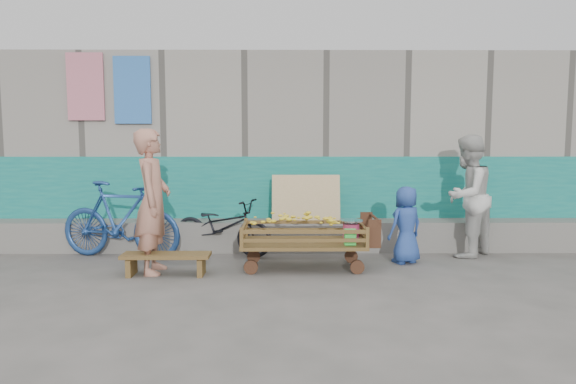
{
  "coord_description": "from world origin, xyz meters",
  "views": [
    {
      "loc": [
        -0.02,
        -5.26,
        1.67
      ],
      "look_at": [
        0.03,
        1.2,
        1.0
      ],
      "focal_mm": 32.0,
      "sensor_mm": 36.0,
      "label": 1
    }
  ],
  "objects_px": {
    "banana_cart": "(301,230)",
    "bicycle_dark": "(222,227)",
    "vendor_man": "(153,201)",
    "child": "(406,225)",
    "bench": "(166,259)",
    "woman": "(467,196)",
    "bicycle_blue": "(120,220)"
  },
  "relations": [
    {
      "from": "banana_cart",
      "to": "bicycle_dark",
      "type": "xyz_separation_m",
      "value": [
        -1.11,
        0.8,
        -0.09
      ]
    },
    {
      "from": "bicycle_dark",
      "to": "banana_cart",
      "type": "bearing_deg",
      "value": -104.59
    },
    {
      "from": "vendor_man",
      "to": "child",
      "type": "relative_size",
      "value": 1.72
    },
    {
      "from": "bench",
      "to": "woman",
      "type": "xyz_separation_m",
      "value": [
        4.04,
        1.01,
        0.67
      ]
    },
    {
      "from": "vendor_man",
      "to": "woman",
      "type": "distance_m",
      "value": 4.31
    },
    {
      "from": "bicycle_blue",
      "to": "child",
      "type": "bearing_deg",
      "value": -80.9
    },
    {
      "from": "bicycle_dark",
      "to": "woman",
      "type": "bearing_deg",
      "value": -70.81
    },
    {
      "from": "banana_cart",
      "to": "woman",
      "type": "bearing_deg",
      "value": 16.01
    },
    {
      "from": "vendor_man",
      "to": "bicycle_blue",
      "type": "bearing_deg",
      "value": 37.85
    },
    {
      "from": "woman",
      "to": "vendor_man",
      "type": "bearing_deg",
      "value": -31.04
    },
    {
      "from": "bench",
      "to": "woman",
      "type": "distance_m",
      "value": 4.22
    },
    {
      "from": "bicycle_blue",
      "to": "woman",
      "type": "bearing_deg",
      "value": -75.27
    },
    {
      "from": "banana_cart",
      "to": "bicycle_dark",
      "type": "relative_size",
      "value": 1.12
    },
    {
      "from": "woman",
      "to": "bicycle_dark",
      "type": "bearing_deg",
      "value": -44.57
    },
    {
      "from": "bench",
      "to": "bicycle_blue",
      "type": "height_order",
      "value": "bicycle_blue"
    },
    {
      "from": "bicycle_blue",
      "to": "bench",
      "type": "bearing_deg",
      "value": -123.76
    },
    {
      "from": "banana_cart",
      "to": "vendor_man",
      "type": "height_order",
      "value": "vendor_man"
    },
    {
      "from": "woman",
      "to": "child",
      "type": "bearing_deg",
      "value": -19.7
    },
    {
      "from": "bicycle_dark",
      "to": "bicycle_blue",
      "type": "height_order",
      "value": "bicycle_blue"
    },
    {
      "from": "vendor_man",
      "to": "bicycle_blue",
      "type": "height_order",
      "value": "vendor_man"
    },
    {
      "from": "vendor_man",
      "to": "child",
      "type": "distance_m",
      "value": 3.32
    },
    {
      "from": "bicycle_dark",
      "to": "vendor_man",
      "type": "bearing_deg",
      "value": 164.31
    },
    {
      "from": "child",
      "to": "vendor_man",
      "type": "bearing_deg",
      "value": -20.04
    },
    {
      "from": "child",
      "to": "bicycle_dark",
      "type": "relative_size",
      "value": 0.67
    },
    {
      "from": "banana_cart",
      "to": "child",
      "type": "relative_size",
      "value": 1.66
    },
    {
      "from": "banana_cart",
      "to": "bicycle_dark",
      "type": "bearing_deg",
      "value": 144.28
    },
    {
      "from": "woman",
      "to": "bicycle_dark",
      "type": "height_order",
      "value": "woman"
    },
    {
      "from": "banana_cart",
      "to": "bench",
      "type": "relative_size",
      "value": 1.61
    },
    {
      "from": "banana_cart",
      "to": "bicycle_dark",
      "type": "height_order",
      "value": "bicycle_dark"
    },
    {
      "from": "woman",
      "to": "bicycle_blue",
      "type": "bearing_deg",
      "value": -41.67
    },
    {
      "from": "banana_cart",
      "to": "bicycle_blue",
      "type": "relative_size",
      "value": 0.96
    },
    {
      "from": "bench",
      "to": "child",
      "type": "distance_m",
      "value": 3.16
    }
  ]
}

